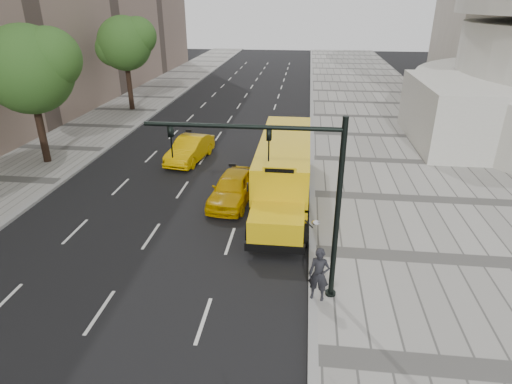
# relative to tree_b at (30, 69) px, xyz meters

# --- Properties ---
(ground) EXTENTS (140.00, 140.00, 0.00)m
(ground) POSITION_rel_tree_b_xyz_m (10.40, -2.98, -5.78)
(ground) COLOR black
(ground) RESTS_ON ground
(sidewalk_museum) EXTENTS (12.00, 140.00, 0.15)m
(sidewalk_museum) POSITION_rel_tree_b_xyz_m (22.40, -2.98, -5.71)
(sidewalk_museum) COLOR gray
(sidewalk_museum) RESTS_ON ground
(sidewalk_far) EXTENTS (6.00, 140.00, 0.15)m
(sidewalk_far) POSITION_rel_tree_b_xyz_m (-0.60, -2.98, -5.71)
(sidewalk_far) COLOR gray
(sidewalk_far) RESTS_ON ground
(curb_museum) EXTENTS (0.30, 140.00, 0.15)m
(curb_museum) POSITION_rel_tree_b_xyz_m (16.40, -2.98, -5.71)
(curb_museum) COLOR gray
(curb_museum) RESTS_ON ground
(curb_far) EXTENTS (0.30, 140.00, 0.15)m
(curb_far) POSITION_rel_tree_b_xyz_m (2.40, -2.98, -5.71)
(curb_far) COLOR gray
(curb_far) RESTS_ON ground
(tree_b) EXTENTS (5.69, 5.06, 8.27)m
(tree_b) POSITION_rel_tree_b_xyz_m (0.00, 0.00, 0.00)
(tree_b) COLOR black
(tree_b) RESTS_ON ground
(tree_c) EXTENTS (5.20, 4.62, 8.22)m
(tree_c) POSITION_rel_tree_b_xyz_m (-0.01, 14.02, 0.16)
(tree_c) COLOR black
(tree_c) RESTS_ON ground
(school_bus) EXTENTS (2.96, 11.56, 3.19)m
(school_bus) POSITION_rel_tree_b_xyz_m (14.90, -3.11, -4.02)
(school_bus) COLOR yellow
(school_bus) RESTS_ON ground
(taxi_near) EXTENTS (2.31, 4.73, 1.55)m
(taxi_near) POSITION_rel_tree_b_xyz_m (12.40, -4.13, -5.01)
(taxi_near) COLOR #D7A101
(taxi_near) RESTS_ON ground
(taxi_far) EXTENTS (2.31, 4.83, 1.53)m
(taxi_far) POSITION_rel_tree_b_xyz_m (8.68, 1.55, -5.02)
(taxi_far) COLOR #D7A101
(taxi_far) RESTS_ON ground
(pedestrian) EXTENTS (0.78, 0.60, 1.92)m
(pedestrian) POSITION_rel_tree_b_xyz_m (16.55, -11.59, -4.67)
(pedestrian) COLOR black
(pedestrian) RESTS_ON sidewalk_museum
(traffic_signal) EXTENTS (6.18, 0.36, 6.40)m
(traffic_signal) POSITION_rel_tree_b_xyz_m (15.60, -11.34, -1.69)
(traffic_signal) COLOR black
(traffic_signal) RESTS_ON ground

